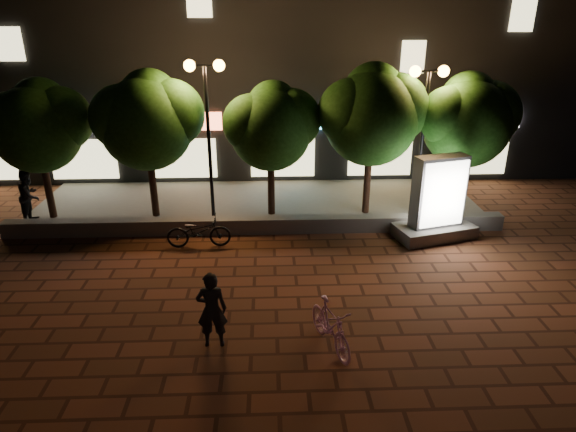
{
  "coord_description": "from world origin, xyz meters",
  "views": [
    {
      "loc": [
        0.43,
        -10.71,
        6.63
      ],
      "look_at": [
        0.92,
        1.5,
        1.58
      ],
      "focal_mm": 31.02,
      "sensor_mm": 36.0,
      "label": 1
    }
  ],
  "objects_px": {
    "tree_mid": "(272,124)",
    "scooter_parked": "(199,231)",
    "tree_left": "(148,118)",
    "tree_far_left": "(38,123)",
    "street_lamp_left": "(206,100)",
    "rider": "(212,310)",
    "tree_far_right": "(468,117)",
    "ad_kiosk": "(437,205)",
    "tree_right": "(373,112)",
    "street_lamp_right": "(426,103)",
    "pedestrian": "(30,196)",
    "scooter_pink": "(331,326)"
  },
  "relations": [
    {
      "from": "tree_far_right",
      "to": "street_lamp_right",
      "type": "relative_size",
      "value": 0.96
    },
    {
      "from": "tree_far_left",
      "to": "ad_kiosk",
      "type": "bearing_deg",
      "value": -9.27
    },
    {
      "from": "tree_left",
      "to": "street_lamp_right",
      "type": "xyz_separation_m",
      "value": [
        8.95,
        -0.26,
        0.45
      ]
    },
    {
      "from": "ad_kiosk",
      "to": "scooter_parked",
      "type": "relative_size",
      "value": 1.4
    },
    {
      "from": "tree_right",
      "to": "ad_kiosk",
      "type": "relative_size",
      "value": 1.89
    },
    {
      "from": "scooter_pink",
      "to": "tree_left",
      "type": "bearing_deg",
      "value": 104.82
    },
    {
      "from": "tree_far_left",
      "to": "rider",
      "type": "height_order",
      "value": "tree_far_left"
    },
    {
      "from": "street_lamp_right",
      "to": "street_lamp_left",
      "type": "bearing_deg",
      "value": 180.0
    },
    {
      "from": "ad_kiosk",
      "to": "tree_far_left",
      "type": "bearing_deg",
      "value": 170.73
    },
    {
      "from": "tree_right",
      "to": "scooter_pink",
      "type": "distance_m",
      "value": 8.37
    },
    {
      "from": "street_lamp_right",
      "to": "ad_kiosk",
      "type": "height_order",
      "value": "street_lamp_right"
    },
    {
      "from": "tree_far_left",
      "to": "scooter_parked",
      "type": "distance_m",
      "value": 6.43
    },
    {
      "from": "ad_kiosk",
      "to": "street_lamp_left",
      "type": "bearing_deg",
      "value": 165.88
    },
    {
      "from": "tree_mid",
      "to": "tree_far_left",
      "type": "bearing_deg",
      "value": 180.0
    },
    {
      "from": "tree_right",
      "to": "pedestrian",
      "type": "xyz_separation_m",
      "value": [
        -11.36,
        -0.39,
        -2.59
      ]
    },
    {
      "from": "pedestrian",
      "to": "ad_kiosk",
      "type": "bearing_deg",
      "value": -98.25
    },
    {
      "from": "rider",
      "to": "tree_left",
      "type": "bearing_deg",
      "value": -71.73
    },
    {
      "from": "pedestrian",
      "to": "scooter_pink",
      "type": "bearing_deg",
      "value": -128.8
    },
    {
      "from": "street_lamp_left",
      "to": "ad_kiosk",
      "type": "relative_size",
      "value": 1.94
    },
    {
      "from": "street_lamp_left",
      "to": "rider",
      "type": "distance_m",
      "value": 7.74
    },
    {
      "from": "ad_kiosk",
      "to": "scooter_parked",
      "type": "bearing_deg",
      "value": -176.77
    },
    {
      "from": "tree_right",
      "to": "ad_kiosk",
      "type": "height_order",
      "value": "tree_right"
    },
    {
      "from": "tree_right",
      "to": "ad_kiosk",
      "type": "distance_m",
      "value": 3.68
    },
    {
      "from": "tree_far_left",
      "to": "scooter_pink",
      "type": "bearing_deg",
      "value": -41.01
    },
    {
      "from": "scooter_parked",
      "to": "pedestrian",
      "type": "relative_size",
      "value": 1.07
    },
    {
      "from": "tree_far_right",
      "to": "scooter_parked",
      "type": "relative_size",
      "value": 2.49
    },
    {
      "from": "ad_kiosk",
      "to": "pedestrian",
      "type": "relative_size",
      "value": 1.5
    },
    {
      "from": "tree_far_left",
      "to": "tree_far_right",
      "type": "height_order",
      "value": "tree_far_right"
    },
    {
      "from": "tree_far_left",
      "to": "pedestrian",
      "type": "bearing_deg",
      "value": -144.62
    },
    {
      "from": "tree_left",
      "to": "ad_kiosk",
      "type": "relative_size",
      "value": 1.83
    },
    {
      "from": "street_lamp_right",
      "to": "ad_kiosk",
      "type": "distance_m",
      "value": 3.35
    },
    {
      "from": "tree_far_right",
      "to": "ad_kiosk",
      "type": "bearing_deg",
      "value": -125.19
    },
    {
      "from": "tree_right",
      "to": "street_lamp_right",
      "type": "height_order",
      "value": "tree_right"
    },
    {
      "from": "scooter_parked",
      "to": "tree_left",
      "type": "bearing_deg",
      "value": 32.3
    },
    {
      "from": "tree_mid",
      "to": "tree_far_right",
      "type": "height_order",
      "value": "tree_far_right"
    },
    {
      "from": "ad_kiosk",
      "to": "scooter_parked",
      "type": "xyz_separation_m",
      "value": [
        -7.31,
        -0.41,
        -0.56
      ]
    },
    {
      "from": "tree_mid",
      "to": "tree_far_right",
      "type": "distance_m",
      "value": 6.5
    },
    {
      "from": "street_lamp_left",
      "to": "pedestrian",
      "type": "distance_m",
      "value": 6.73
    },
    {
      "from": "tree_far_left",
      "to": "scooter_pink",
      "type": "height_order",
      "value": "tree_far_left"
    },
    {
      "from": "scooter_parked",
      "to": "pedestrian",
      "type": "height_order",
      "value": "pedestrian"
    },
    {
      "from": "ad_kiosk",
      "to": "street_lamp_right",
      "type": "bearing_deg",
      "value": 93.44
    },
    {
      "from": "street_lamp_left",
      "to": "tree_far_left",
      "type": "bearing_deg",
      "value": 177.24
    },
    {
      "from": "street_lamp_left",
      "to": "street_lamp_right",
      "type": "height_order",
      "value": "street_lamp_left"
    },
    {
      "from": "tree_far_right",
      "to": "scooter_parked",
      "type": "distance_m",
      "value": 9.54
    },
    {
      "from": "tree_far_left",
      "to": "street_lamp_left",
      "type": "relative_size",
      "value": 0.89
    },
    {
      "from": "tree_left",
      "to": "tree_right",
      "type": "xyz_separation_m",
      "value": [
        7.3,
        0.0,
        0.12
      ]
    },
    {
      "from": "tree_left",
      "to": "tree_mid",
      "type": "distance_m",
      "value": 4.0
    },
    {
      "from": "tree_mid",
      "to": "scooter_parked",
      "type": "bearing_deg",
      "value": -132.47
    },
    {
      "from": "rider",
      "to": "scooter_parked",
      "type": "height_order",
      "value": "rider"
    },
    {
      "from": "street_lamp_left",
      "to": "scooter_parked",
      "type": "bearing_deg",
      "value": -95.3
    }
  ]
}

